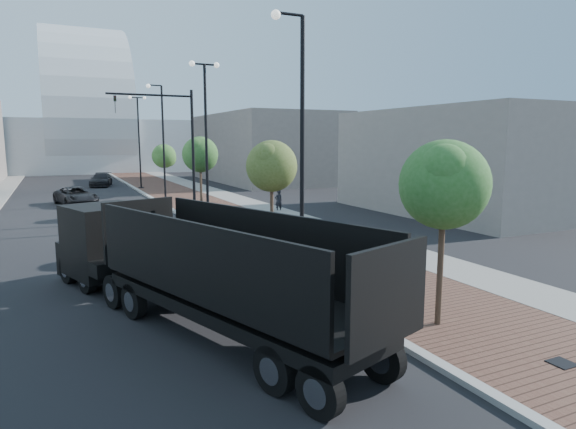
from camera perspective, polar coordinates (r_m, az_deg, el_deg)
name	(u,v)px	position (r m, az deg, el deg)	size (l,w,h in m)	color
ground	(524,418)	(10.48, 25.68, -20.48)	(220.00, 220.00, 0.00)	black
sidewalk	(184,193)	(47.10, -11.99, 2.47)	(7.00, 140.00, 0.12)	#4C2D23
concrete_strip	(212,191)	(47.80, -8.84, 2.65)	(2.40, 140.00, 0.13)	slate
curb	(145,194)	(46.42, -16.20, 2.24)	(0.30, 140.00, 0.14)	gray
dump_truck	(155,263)	(15.22, -15.15, -5.44)	(6.43, 13.33, 3.16)	black
white_sedan	(193,264)	(17.14, -10.91, -5.61)	(1.66, 4.76, 1.57)	silver
dark_car_mid	(76,196)	(41.24, -23.35, 1.99)	(2.29, 4.97, 1.38)	black
dark_car_far	(101,180)	(56.92, -20.84, 3.78)	(1.96, 4.82, 1.40)	black
pedestrian	(279,201)	(34.05, -1.10, 1.58)	(0.57, 0.37, 1.55)	black
streetlight_1	(299,157)	(17.45, 1.31, 6.62)	(1.44, 0.56, 9.21)	black
streetlight_2	(206,142)	(28.70, -9.44, 8.24)	(1.72, 0.56, 9.28)	black
streetlight_3	(162,148)	(40.35, -14.36, 7.49)	(1.44, 0.56, 9.21)	black
streetlight_4	(139,141)	(52.18, -16.85, 8.11)	(1.72, 0.56, 9.28)	black
traffic_mast	(178,139)	(31.38, -12.58, 8.48)	(5.09, 0.20, 8.00)	black
tree_0	(445,185)	(13.21, 17.70, 3.26)	(2.35, 2.29, 4.97)	#382619
tree_1	(272,166)	(22.51, -1.83, 5.59)	(2.39, 2.35, 4.95)	#382619
tree_2	(201,155)	(33.83, -10.07, 6.84)	(2.44, 2.40, 5.19)	#382619
tree_3	(164,156)	(45.52, -14.12, 6.56)	(2.21, 2.13, 4.60)	#382619
convention_center	(86,134)	(90.74, -22.33, 8.65)	(50.00, 30.00, 50.00)	#B4BBBF
commercial_block_ne	(265,148)	(60.29, -2.68, 7.71)	(12.00, 22.00, 8.00)	#5F5955
commercial_block_e	(461,161)	(36.05, 19.40, 5.83)	(10.00, 16.00, 7.00)	slate
utility_cover_0	(562,363)	(12.72, 29.16, -14.79)	(0.50, 0.50, 0.02)	black
utility_cover_1	(374,281)	(17.40, 9.96, -7.60)	(0.50, 0.50, 0.02)	black
utility_cover_2	(256,229)	(26.88, -3.72, -1.73)	(0.50, 0.50, 0.02)	black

